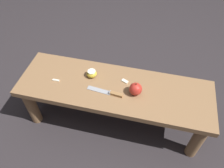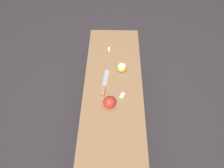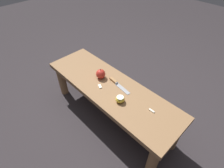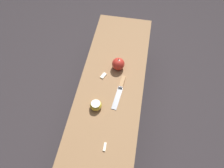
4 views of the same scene
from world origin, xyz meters
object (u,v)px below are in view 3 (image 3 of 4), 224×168
(knife, at_px, (116,83))
(apple_cut, at_px, (120,99))
(apple_whole, at_px, (101,74))
(wooden_bench, at_px, (110,93))

(knife, height_order, apple_cut, apple_cut)
(apple_cut, bearing_deg, knife, 142.82)
(knife, xyz_separation_m, apple_cut, (0.16, -0.12, 0.02))
(knife, distance_m, apple_whole, 0.16)
(knife, bearing_deg, apple_whole, -159.03)
(apple_whole, bearing_deg, knife, 15.02)
(wooden_bench, distance_m, knife, 0.10)
(wooden_bench, xyz_separation_m, apple_cut, (0.17, -0.06, 0.10))
(wooden_bench, bearing_deg, apple_whole, 171.58)
(apple_whole, distance_m, apple_cut, 0.33)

